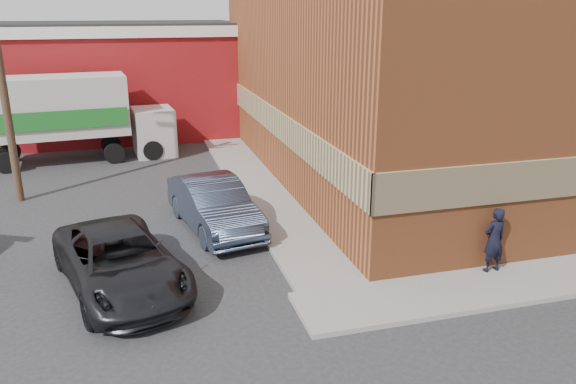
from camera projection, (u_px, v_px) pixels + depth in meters
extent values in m
plane|color=#28282B|center=(309.00, 295.00, 12.91)|extent=(90.00, 90.00, 0.00)
cube|color=#9B4D28|center=(447.00, 56.00, 21.91)|extent=(14.00, 18.00, 9.00)
cube|color=tan|center=(273.00, 121.00, 20.80)|extent=(0.08, 18.16, 1.00)
cube|color=gray|center=(252.00, 180.00, 21.28)|extent=(1.80, 18.00, 0.12)
cube|color=maroon|center=(81.00, 85.00, 28.89)|extent=(16.00, 8.00, 5.00)
cube|color=silver|center=(74.00, 30.00, 28.03)|extent=(16.30, 8.30, 0.50)
cube|color=black|center=(74.00, 23.00, 27.93)|extent=(16.00, 8.00, 0.10)
cylinder|color=#503A28|center=(0.00, 67.00, 17.82)|extent=(0.26, 0.26, 9.00)
imported|color=black|center=(494.00, 240.00, 13.57)|extent=(0.63, 0.45, 1.64)
imported|color=#303A50|center=(214.00, 205.00, 16.51)|extent=(2.44, 4.85, 1.53)
imported|color=black|center=(120.00, 261.00, 12.98)|extent=(3.55, 5.43, 1.39)
cube|color=#BBBBB7|center=(56.00, 106.00, 23.22)|extent=(5.84, 2.80, 2.45)
cube|color=#1C6A22|center=(57.00, 120.00, 22.32)|extent=(5.44, 0.55, 0.75)
cube|color=#BBBBB7|center=(149.00, 132.00, 24.90)|extent=(1.89, 2.23, 2.07)
cylinder|color=black|center=(6.00, 163.00, 22.29)|extent=(0.87, 0.36, 0.85)
cylinder|color=black|center=(10.00, 152.00, 23.96)|extent=(0.87, 0.36, 0.85)
cylinder|color=black|center=(114.00, 153.00, 23.71)|extent=(0.87, 0.36, 0.85)
cylinder|color=black|center=(111.00, 144.00, 25.38)|extent=(0.87, 0.36, 0.85)
cylinder|color=black|center=(153.00, 150.00, 24.26)|extent=(0.87, 0.36, 0.85)
cylinder|color=black|center=(147.00, 141.00, 25.93)|extent=(0.87, 0.36, 0.85)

